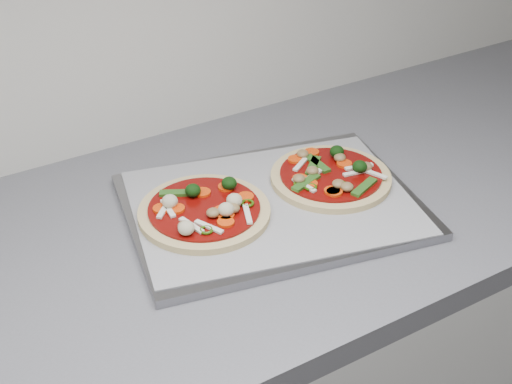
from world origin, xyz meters
TOP-DOWN VIEW (x-y plane):
  - base_cabinet at (0.00, 1.30)m, footprint 3.60×0.60m
  - baking_tray at (-0.58, 1.29)m, footprint 0.49×0.40m
  - parchment at (-0.58, 1.29)m, footprint 0.48×0.40m
  - pizza_left at (-0.68, 1.31)m, footprint 0.27×0.27m
  - pizza_right at (-0.47, 1.29)m, footprint 0.21×0.21m

SIDE VIEW (x-z plane):
  - base_cabinet at x=0.00m, z-range 0.00..0.86m
  - baking_tray at x=-0.58m, z-range 0.90..0.91m
  - parchment at x=-0.58m, z-range 0.91..0.92m
  - pizza_right at x=-0.47m, z-range 0.91..0.94m
  - pizza_left at x=-0.68m, z-range 0.91..0.94m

